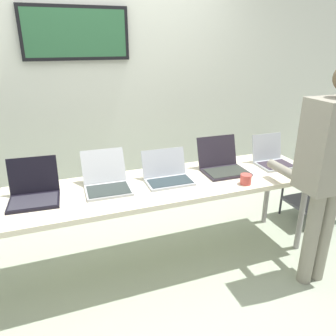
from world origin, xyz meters
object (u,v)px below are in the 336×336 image
object	(u,v)px
laptop_station_2	(167,174)
person	(331,161)
laptop_station_4	(272,158)
laptop_station_0	(34,191)
coffee_mug	(246,179)
laptop_station_1	(106,181)
laptop_station_3	(222,164)
workbench	(146,191)
storage_cart	(316,187)

from	to	relation	value
laptop_station_2	person	world-z (taller)	person
laptop_station_4	person	distance (m)	0.70
laptop_station_0	laptop_station_4	distance (m)	2.02
laptop_station_0	coffee_mug	distance (m)	1.58
laptop_station_0	laptop_station_2	distance (m)	1.00
laptop_station_4	laptop_station_1	bearing A→B (deg)	179.49
person	laptop_station_1	bearing A→B (deg)	155.06
laptop_station_2	laptop_station_3	world-z (taller)	laptop_station_3
laptop_station_1	coffee_mug	world-z (taller)	laptop_station_1
coffee_mug	workbench	bearing A→B (deg)	161.41
laptop_station_4	storage_cart	distance (m)	0.82
laptop_station_2	laptop_station_4	size ratio (longest dim) A/B	1.20
laptop_station_4	storage_cart	bearing A→B (deg)	7.32
storage_cart	laptop_station_4	bearing A→B (deg)	-172.68
laptop_station_3	person	xyz separation A→B (m)	(0.47, -0.69, 0.20)
laptop_station_3	laptop_station_1	bearing A→B (deg)	-179.80
laptop_station_4	laptop_station_0	bearing A→B (deg)	-179.90
laptop_station_3	storage_cart	bearing A→B (deg)	3.45
workbench	laptop_station_3	world-z (taller)	laptop_station_3
workbench	person	distance (m)	1.37
laptop_station_3	laptop_station_4	size ratio (longest dim) A/B	1.21
workbench	storage_cart	size ratio (longest dim) A/B	5.24
laptop_station_0	laptop_station_3	distance (m)	1.52
laptop_station_0	laptop_station_2	world-z (taller)	laptop_station_0
workbench	laptop_station_1	world-z (taller)	laptop_station_1
laptop_station_1	storage_cart	distance (m)	2.24
laptop_station_3	laptop_station_4	xyz separation A→B (m)	(0.50, -0.02, -0.00)
laptop_station_1	coffee_mug	distance (m)	1.08
person	coffee_mug	bearing A→B (deg)	139.51
workbench	coffee_mug	size ratio (longest dim) A/B	33.93
laptop_station_3	laptop_station_0	bearing A→B (deg)	-179.23
laptop_station_2	workbench	bearing A→B (deg)	-172.05
workbench	laptop_station_3	size ratio (longest dim) A/B	7.92
workbench	coffee_mug	bearing A→B (deg)	-18.59
storage_cart	person	bearing A→B (deg)	-133.61
laptop_station_2	person	bearing A→B (deg)	-33.23
workbench	laptop_station_0	size ratio (longest dim) A/B	8.15
person	storage_cart	bearing A→B (deg)	46.39
workbench	coffee_mug	world-z (taller)	coffee_mug
laptop_station_1	laptop_station_4	bearing A→B (deg)	-0.51
laptop_station_1	laptop_station_2	world-z (taller)	laptop_station_1
workbench	person	bearing A→B (deg)	-27.80
laptop_station_2	coffee_mug	xyz separation A→B (m)	(0.55, -0.28, -0.01)
workbench	laptop_station_4	xyz separation A→B (m)	(1.21, 0.05, 0.11)
storage_cart	coffee_mug	bearing A→B (deg)	-161.48
laptop_station_3	coffee_mug	world-z (taller)	laptop_station_3
laptop_station_1	laptop_station_2	size ratio (longest dim) A/B	1.11
laptop_station_0	laptop_station_2	xyz separation A→B (m)	(1.00, -0.02, -0.01)
laptop_station_1	laptop_station_4	xyz separation A→B (m)	(1.50, -0.01, 0.00)
laptop_station_1	workbench	bearing A→B (deg)	-12.09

